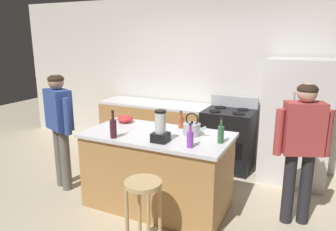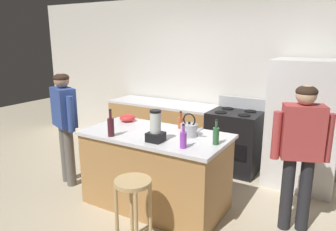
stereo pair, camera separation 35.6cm
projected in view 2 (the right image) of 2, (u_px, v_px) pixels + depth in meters
The scene contains 16 objects.
ground_plane at pixel (156, 204), 3.96m from camera, with size 14.00×14.00×0.00m, color beige.
back_wall at pixel (218, 79), 5.25m from camera, with size 8.00×0.10×2.70m, color silver.
kitchen_island at pixel (155, 170), 3.84m from camera, with size 1.74×0.90×0.94m.
back_counter_run at pixel (165, 129), 5.53m from camera, with size 2.00×0.64×0.94m.
refrigerator at pixel (304, 125), 4.28m from camera, with size 0.90×0.73×1.76m.
stove_range at pixel (234, 141), 4.88m from camera, with size 0.76×0.65×1.12m.
person_by_island_left at pixel (65, 118), 4.32m from camera, with size 0.58×0.35×1.58m.
person_by_sink_right at pixel (301, 146), 3.23m from camera, with size 0.58×0.35×1.59m.
bar_stool at pixel (133, 196), 3.04m from camera, with size 0.36×0.36×0.72m.
blender_appliance at pixel (156, 128), 3.40m from camera, with size 0.17×0.17×0.35m.
bottle_cooking_sauce at pixel (181, 122), 3.91m from camera, with size 0.06×0.06×0.22m.
bottle_soda at pixel (183, 139), 3.21m from camera, with size 0.07×0.07×0.26m.
bottle_wine at pixel (111, 126), 3.59m from camera, with size 0.08×0.08×0.32m.
bottle_olive_oil at pixel (216, 135), 3.31m from camera, with size 0.07×0.07×0.28m.
mixing_bowl at pixel (127, 118), 4.24m from camera, with size 0.21×0.21×0.09m, color red.
tea_kettle at pixel (189, 129), 3.61m from camera, with size 0.28×0.20×0.27m.
Camera 2 is at (1.95, -2.99, 2.04)m, focal length 33.72 mm.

